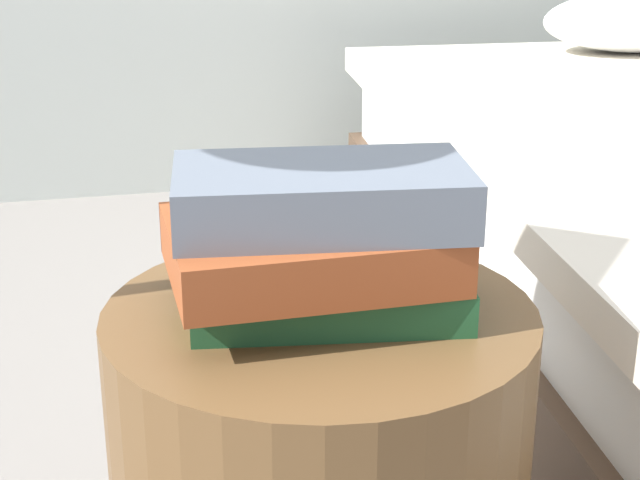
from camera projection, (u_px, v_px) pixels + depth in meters
book_forest at (328, 291)px, 1.08m from camera, size 0.31×0.20×0.04m
book_rust at (310, 249)px, 1.06m from camera, size 0.30×0.22×0.06m
book_slate at (320, 196)px, 1.03m from camera, size 0.32×0.19×0.06m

